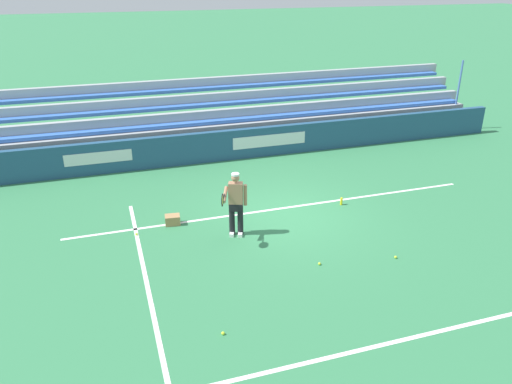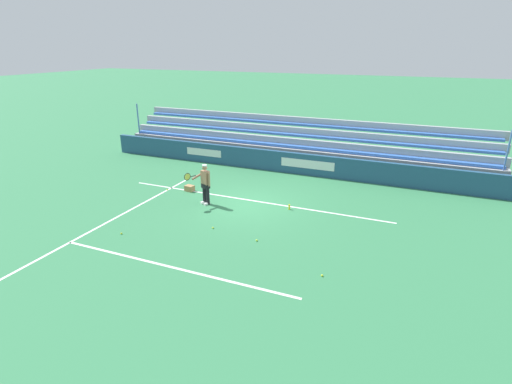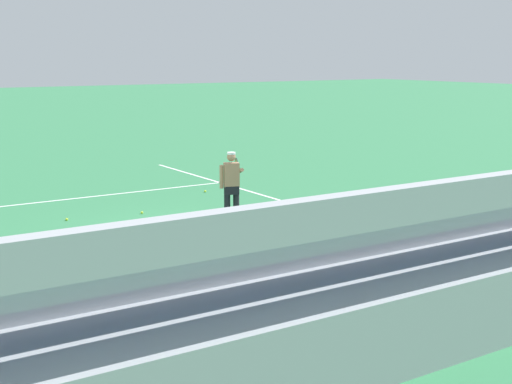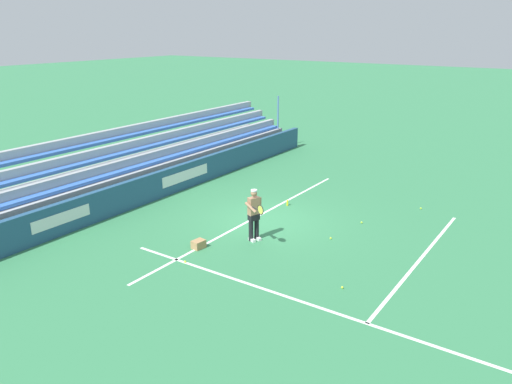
# 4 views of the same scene
# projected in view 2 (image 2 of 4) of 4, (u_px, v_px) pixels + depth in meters

# --- Properties ---
(ground_plane) EXTENTS (160.00, 160.00, 0.00)m
(ground_plane) POSITION_uv_depth(u_px,v_px,m) (247.00, 204.00, 16.82)
(ground_plane) COLOR #337A4C
(court_baseline_white) EXTENTS (12.00, 0.10, 0.01)m
(court_baseline_white) POSITION_uv_depth(u_px,v_px,m) (251.00, 200.00, 17.25)
(court_baseline_white) COLOR white
(court_baseline_white) RESTS_ON ground
(court_sideline_white) EXTENTS (0.10, 12.00, 0.01)m
(court_sideline_white) POSITION_uv_depth(u_px,v_px,m) (102.00, 225.00, 14.88)
(court_sideline_white) COLOR white
(court_sideline_white) RESTS_ON ground
(court_service_line_white) EXTENTS (8.22, 0.10, 0.01)m
(court_service_line_white) POSITION_uv_depth(u_px,v_px,m) (171.00, 267.00, 12.07)
(court_service_line_white) COLOR white
(court_service_line_white) RESTS_ON ground
(back_wall_sponsor_board) EXTENTS (21.57, 0.25, 1.10)m
(back_wall_sponsor_board) POSITION_uv_depth(u_px,v_px,m) (286.00, 162.00, 20.92)
(back_wall_sponsor_board) COLOR navy
(back_wall_sponsor_board) RESTS_ON ground
(bleacher_stand) EXTENTS (20.50, 2.40, 2.95)m
(bleacher_stand) POSITION_uv_depth(u_px,v_px,m) (296.00, 151.00, 22.43)
(bleacher_stand) COLOR #9EA3A8
(bleacher_stand) RESTS_ON ground
(tennis_player) EXTENTS (0.83, 0.92, 1.71)m
(tennis_player) POSITION_uv_depth(u_px,v_px,m) (205.00, 184.00, 16.59)
(tennis_player) COLOR black
(tennis_player) RESTS_ON ground
(ball_box_cardboard) EXTENTS (0.43, 0.34, 0.26)m
(ball_box_cardboard) POSITION_uv_depth(u_px,v_px,m) (190.00, 188.00, 18.34)
(ball_box_cardboard) COLOR #A87F51
(ball_box_cardboard) RESTS_ON ground
(tennis_ball_on_baseline) EXTENTS (0.07, 0.07, 0.07)m
(tennis_ball_on_baseline) POSITION_uv_depth(u_px,v_px,m) (121.00, 233.00, 14.16)
(tennis_ball_on_baseline) COLOR #CCE533
(tennis_ball_on_baseline) RESTS_ON ground
(tennis_ball_by_box) EXTENTS (0.07, 0.07, 0.07)m
(tennis_ball_by_box) POSITION_uv_depth(u_px,v_px,m) (257.00, 240.00, 13.66)
(tennis_ball_by_box) COLOR #CCE533
(tennis_ball_by_box) RESTS_ON ground
(tennis_ball_midcourt) EXTENTS (0.07, 0.07, 0.07)m
(tennis_ball_midcourt) POSITION_uv_depth(u_px,v_px,m) (213.00, 228.00, 14.59)
(tennis_ball_midcourt) COLOR #CCE533
(tennis_ball_midcourt) RESTS_ON ground
(tennis_ball_toward_net) EXTENTS (0.07, 0.07, 0.07)m
(tennis_ball_toward_net) POSITION_uv_depth(u_px,v_px,m) (167.00, 190.00, 18.46)
(tennis_ball_toward_net) COLOR #CCE533
(tennis_ball_toward_net) RESTS_ON ground
(tennis_ball_stray_back) EXTENTS (0.07, 0.07, 0.07)m
(tennis_ball_stray_back) POSITION_uv_depth(u_px,v_px,m) (322.00, 275.00, 11.57)
(tennis_ball_stray_back) COLOR #CCE533
(tennis_ball_stray_back) RESTS_ON ground
(water_bottle) EXTENTS (0.07, 0.07, 0.22)m
(water_bottle) POSITION_uv_depth(u_px,v_px,m) (289.00, 207.00, 16.27)
(water_bottle) COLOR yellow
(water_bottle) RESTS_ON ground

